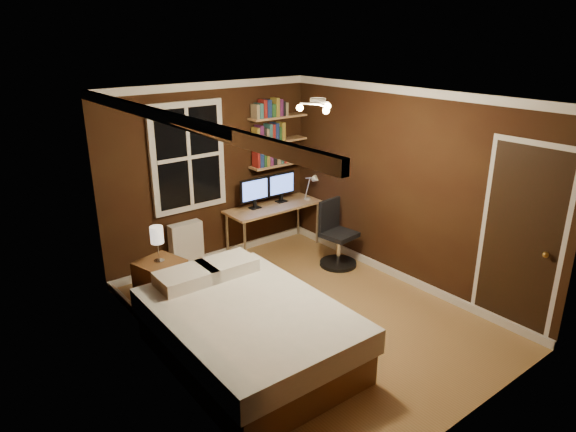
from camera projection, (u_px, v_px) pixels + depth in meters
floor at (308, 316)px, 5.96m from camera, size 4.20×4.20×0.00m
wall_back at (211, 174)px, 7.09m from camera, size 3.20×0.04×2.50m
wall_left at (174, 252)px, 4.60m from camera, size 0.04×4.20×2.50m
wall_right at (406, 188)px, 6.47m from camera, size 0.04×4.20×2.50m
ceiling at (311, 97)px, 5.11m from camera, size 3.20×4.20×0.02m
window at (188, 157)px, 6.75m from camera, size 1.06×0.06×1.46m
door at (520, 242)px, 5.39m from camera, size 0.03×0.82×2.05m
door_knob at (546, 255)px, 5.16m from camera, size 0.06×0.06×0.06m
ceiling_fixture at (318, 108)px, 5.07m from camera, size 0.44×0.44×0.18m
bookshelf_lower at (278, 164)px, 7.63m from camera, size 0.92×0.22×0.03m
books_row_lower at (278, 156)px, 7.58m from camera, size 0.54×0.16×0.23m
bookshelf_middle at (278, 141)px, 7.51m from camera, size 0.92×0.22×0.03m
books_row_middle at (278, 132)px, 7.46m from camera, size 0.54×0.16×0.23m
bookshelf_upper at (278, 117)px, 7.39m from camera, size 0.92×0.22×0.03m
books_row_upper at (278, 108)px, 7.34m from camera, size 0.54×0.16×0.23m
bed at (247, 331)px, 5.10m from camera, size 1.59×2.18×0.73m
nightstand at (161, 284)px, 6.07m from camera, size 0.58×0.58×0.59m
bedside_lamp at (158, 244)px, 5.90m from camera, size 0.15×0.15×0.44m
radiator at (186, 246)px, 7.01m from camera, size 0.45×0.16×0.68m
desk at (273, 210)px, 7.58m from camera, size 1.46×0.55×0.69m
monitor_left at (255, 193)px, 7.37m from camera, size 0.48×0.12×0.45m
monitor_right at (281, 187)px, 7.65m from camera, size 0.48×0.12×0.45m
desk_lamp at (311, 187)px, 7.70m from camera, size 0.14×0.32×0.44m
office_chair at (336, 241)px, 7.16m from camera, size 0.52×0.52×0.94m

